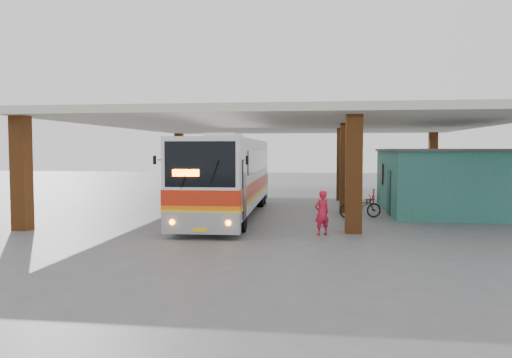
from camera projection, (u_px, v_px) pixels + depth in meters
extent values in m
plane|color=#515154|center=(279.00, 220.00, 21.78)|extent=(90.00, 90.00, 0.00)
cube|color=brown|center=(354.00, 174.00, 18.29)|extent=(0.60, 0.60, 4.35)
cube|color=brown|center=(346.00, 168.00, 24.22)|extent=(0.60, 0.60, 4.35)
cube|color=brown|center=(342.00, 164.00, 30.16)|extent=(0.60, 0.60, 4.35)
cube|color=brown|center=(21.00, 173.00, 18.96)|extent=(0.60, 0.60, 4.35)
cube|color=brown|center=(179.00, 161.00, 39.73)|extent=(0.60, 0.60, 4.35)
cube|color=brown|center=(433.00, 162.00, 37.15)|extent=(0.60, 0.60, 4.35)
cube|color=beige|center=(298.00, 124.00, 27.88)|extent=(21.00, 23.00, 0.30)
cube|color=#286559|center=(437.00, 181.00, 24.66)|extent=(5.00, 8.00, 3.00)
cube|color=#454545|center=(438.00, 150.00, 24.56)|extent=(5.20, 8.20, 0.12)
cube|color=#163C38|center=(389.00, 192.00, 23.53)|extent=(0.08, 0.95, 2.10)
cube|color=black|center=(382.00, 174.00, 26.46)|extent=(0.08, 1.20, 1.00)
cube|color=black|center=(381.00, 174.00, 26.46)|extent=(0.04, 1.30, 1.10)
cube|color=silver|center=(229.00, 172.00, 23.07)|extent=(3.14, 12.89, 2.99)
cube|color=silver|center=(225.00, 137.00, 21.92)|extent=(1.40, 3.24, 0.27)
cube|color=#97979D|center=(201.00, 223.00, 16.99)|extent=(2.70, 0.53, 0.75)
cube|color=red|center=(229.00, 185.00, 23.11)|extent=(3.18, 12.89, 0.53)
cube|color=orange|center=(229.00, 192.00, 23.13)|extent=(3.18, 12.89, 0.14)
cube|color=yellow|center=(229.00, 195.00, 23.13)|extent=(3.18, 12.89, 0.11)
cube|color=black|center=(200.00, 164.00, 16.72)|extent=(2.42, 0.19, 1.55)
cube|color=black|center=(204.00, 160.00, 24.02)|extent=(0.41, 9.59, 0.96)
cube|color=black|center=(259.00, 160.00, 23.76)|extent=(0.41, 9.59, 0.96)
cube|color=#FF5905|center=(186.00, 173.00, 16.72)|extent=(0.91, 0.08, 0.23)
sphere|color=orange|center=(172.00, 222.00, 16.86)|extent=(0.19, 0.19, 0.19)
sphere|color=orange|center=(228.00, 223.00, 16.67)|extent=(0.19, 0.19, 0.19)
cube|color=yellow|center=(200.00, 230.00, 16.77)|extent=(0.48, 0.05, 0.13)
cylinder|color=black|center=(181.00, 217.00, 18.82)|extent=(0.38, 1.08, 1.07)
cylinder|color=black|center=(241.00, 218.00, 18.60)|extent=(0.38, 1.08, 1.07)
cylinder|color=black|center=(218.00, 196.00, 26.98)|extent=(0.38, 1.08, 1.07)
cylinder|color=black|center=(260.00, 197.00, 26.76)|extent=(0.38, 1.08, 1.07)
cylinder|color=black|center=(222.00, 194.00, 28.36)|extent=(0.38, 1.08, 1.07)
cylinder|color=black|center=(263.00, 195.00, 28.14)|extent=(0.38, 1.08, 1.07)
imported|color=black|center=(360.00, 206.00, 22.45)|extent=(2.05, 1.17, 1.02)
imported|color=red|center=(322.00, 213.00, 17.90)|extent=(0.70, 0.64, 1.61)
cube|color=#B61F13|center=(370.00, 199.00, 28.33)|extent=(0.46, 0.46, 0.06)
cube|color=#B61F13|center=(374.00, 194.00, 28.29)|extent=(0.07, 0.45, 0.64)
cylinder|color=black|center=(367.00, 202.00, 28.17)|extent=(0.03, 0.03, 0.21)
cylinder|color=black|center=(374.00, 202.00, 28.14)|extent=(0.03, 0.03, 0.21)
cylinder|color=black|center=(366.00, 201.00, 28.54)|extent=(0.03, 0.03, 0.21)
cylinder|color=black|center=(373.00, 201.00, 28.50)|extent=(0.03, 0.03, 0.21)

